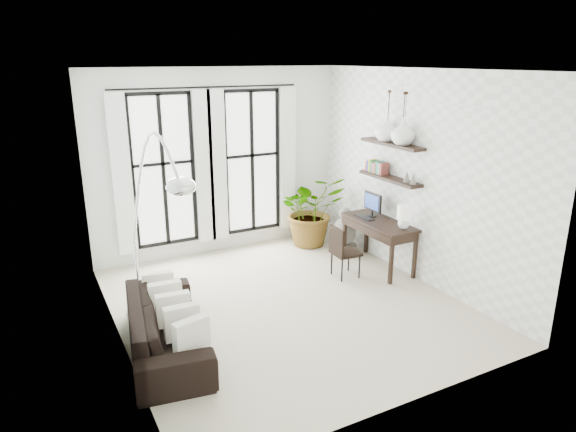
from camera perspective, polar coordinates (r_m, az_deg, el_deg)
floor at (r=7.38m, az=-0.20°, el=-9.73°), size 5.00×5.00×0.00m
ceiling at (r=6.58m, az=-0.23°, el=15.96°), size 5.00×5.00×0.00m
wall_left at (r=6.14m, az=-19.17°, el=-0.29°), size 0.00×5.00×5.00m
wall_right at (r=8.07m, az=14.13°, el=4.21°), size 0.00×5.00×5.00m
wall_back at (r=9.04m, az=-7.63°, el=5.95°), size 4.50×0.00×4.50m
windows at (r=8.92m, az=-8.66°, el=5.48°), size 3.26×0.13×2.65m
wall_shelves at (r=8.33m, az=11.15°, el=5.71°), size 0.25×1.30×0.60m
sofa at (r=6.37m, az=-13.40°, el=-11.75°), size 1.15×2.23×0.62m
throw_pillows at (r=6.30m, az=-12.63°, el=-10.07°), size 0.40×1.52×0.40m
plant at (r=9.42m, az=2.62°, el=0.69°), size 1.34×1.21×1.33m
desk at (r=8.41m, az=10.25°, el=-1.03°), size 0.58×1.37×1.20m
desk_chair at (r=8.08m, az=6.00°, el=-3.64°), size 0.41×0.41×0.84m
arc_lamp at (r=6.27m, az=-14.70°, el=3.72°), size 0.76×1.28×2.54m
buddha at (r=9.18m, az=6.29°, el=-1.94°), size 0.46×0.46×0.83m
vase_a at (r=8.02m, az=12.67°, el=9.08°), size 0.37×0.37×0.38m
vase_b at (r=8.33m, az=10.89°, el=9.48°), size 0.37×0.37×0.38m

